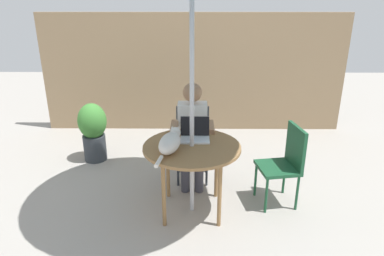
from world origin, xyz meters
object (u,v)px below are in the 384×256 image
object	(u,v)px
chair_occupied	(193,138)
chair_empty	(286,160)
patio_table	(192,152)
person_seated	(192,129)
potted_plant_near_fence	(93,130)
laptop	(195,132)
cat	(170,142)

from	to	relation	value
chair_occupied	chair_empty	world-z (taller)	same
patio_table	chair_occupied	distance (m)	0.78
patio_table	person_seated	size ratio (longest dim) A/B	0.80
chair_empty	potted_plant_near_fence	xyz separation A→B (m)	(-2.34, 1.04, -0.07)
person_seated	patio_table	bearing A→B (deg)	-90.00
chair_empty	laptop	distance (m)	1.01
patio_table	cat	xyz separation A→B (m)	(-0.21, -0.11, 0.15)
laptop	potted_plant_near_fence	bearing A→B (deg)	143.78
laptop	cat	size ratio (longest dim) A/B	0.47
laptop	potted_plant_near_fence	xyz separation A→B (m)	(-1.38, 1.01, -0.37)
cat	chair_occupied	bearing A→B (deg)	76.71
chair_empty	potted_plant_near_fence	distance (m)	2.57
chair_occupied	laptop	bearing A→B (deg)	-87.01
potted_plant_near_fence	patio_table	bearing A→B (deg)	-41.81
chair_occupied	potted_plant_near_fence	distance (m)	1.42
patio_table	laptop	xyz separation A→B (m)	(0.03, 0.20, 0.13)
patio_table	chair_occupied	xyz separation A→B (m)	(0.00, 0.76, -0.16)
chair_occupied	cat	size ratio (longest dim) A/B	1.38
person_seated	potted_plant_near_fence	world-z (taller)	person_seated
chair_empty	potted_plant_near_fence	size ratio (longest dim) A/B	1.09
chair_occupied	potted_plant_near_fence	world-z (taller)	chair_occupied
laptop	chair_empty	bearing A→B (deg)	-1.71
person_seated	laptop	world-z (taller)	person_seated
chair_occupied	laptop	world-z (taller)	laptop
cat	chair_empty	bearing A→B (deg)	12.95
patio_table	person_seated	xyz separation A→B (m)	(-0.00, 0.60, 0.01)
patio_table	potted_plant_near_fence	bearing A→B (deg)	138.19
patio_table	potted_plant_near_fence	xyz separation A→B (m)	(-1.35, 1.21, -0.24)
chair_occupied	laptop	distance (m)	0.64
patio_table	potted_plant_near_fence	world-z (taller)	potted_plant_near_fence
laptop	potted_plant_near_fence	distance (m)	1.75
chair_occupied	potted_plant_near_fence	bearing A→B (deg)	161.74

